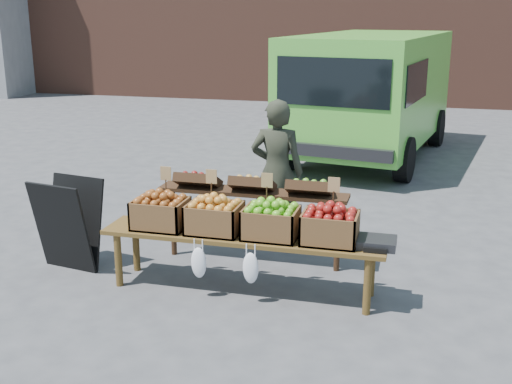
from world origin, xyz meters
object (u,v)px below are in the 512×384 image
(back_table, at_px, (253,216))
(weighing_scale, at_px, (377,243))
(delivery_van, at_px, (371,97))
(crate_russet_pears, at_px, (214,218))
(vendor, at_px, (277,172))
(crate_red_apples, at_px, (271,223))
(crate_golden_apples, at_px, (160,214))
(display_bench, at_px, (243,263))
(chalkboard_sign, at_px, (69,224))
(crate_green_apples, at_px, (330,228))

(back_table, relative_size, weighing_scale, 6.18)
(delivery_van, relative_size, crate_russet_pears, 9.82)
(vendor, distance_m, crate_red_apples, 1.48)
(crate_golden_apples, bearing_deg, weighing_scale, 0.00)
(display_bench, distance_m, weighing_scale, 1.29)
(crate_russet_pears, xyz_separation_m, weighing_scale, (1.53, 0.00, -0.10))
(back_table, distance_m, crate_golden_apples, 1.04)
(vendor, bearing_deg, crate_red_apples, 97.93)
(vendor, xyz_separation_m, weighing_scale, (1.25, -1.45, -0.22))
(chalkboard_sign, height_order, display_bench, chalkboard_sign)
(delivery_van, bearing_deg, crate_golden_apples, -93.58)
(back_table, bearing_deg, delivery_van, 82.67)
(crate_green_apples, bearing_deg, crate_golden_apples, 180.00)
(vendor, distance_m, display_bench, 1.55)
(vendor, relative_size, back_table, 0.79)
(back_table, bearing_deg, crate_golden_apples, -135.40)
(vendor, relative_size, chalkboard_sign, 1.71)
(delivery_van, relative_size, vendor, 2.96)
(display_bench, relative_size, crate_red_apples, 5.40)
(delivery_van, height_order, vendor, delivery_van)
(vendor, distance_m, weighing_scale, 1.93)
(back_table, xyz_separation_m, display_bench, (0.09, -0.72, -0.24))
(back_table, bearing_deg, vendor, 82.96)
(delivery_van, distance_m, weighing_scale, 6.29)
(crate_green_apples, bearing_deg, crate_russet_pears, 180.00)
(display_bench, height_order, crate_green_apples, crate_green_apples)
(weighing_scale, bearing_deg, crate_golden_apples, 180.00)
(vendor, xyz_separation_m, back_table, (-0.09, -0.73, -0.31))
(display_bench, height_order, weighing_scale, weighing_scale)
(vendor, distance_m, crate_russet_pears, 1.48)
(crate_green_apples, height_order, weighing_scale, crate_green_apples)
(crate_russet_pears, relative_size, crate_green_apples, 1.00)
(display_bench, bearing_deg, crate_golden_apples, 180.00)
(back_table, relative_size, crate_red_apples, 4.20)
(back_table, height_order, crate_green_apples, back_table)
(crate_red_apples, bearing_deg, weighing_scale, 0.00)
(vendor, relative_size, crate_red_apples, 3.32)
(back_table, distance_m, crate_red_apples, 0.83)
(crate_russet_pears, height_order, crate_green_apples, same)
(delivery_van, xyz_separation_m, crate_golden_apples, (-1.44, -6.24, -0.39))
(weighing_scale, bearing_deg, back_table, 151.84)
(crate_red_apples, height_order, weighing_scale, crate_red_apples)
(display_bench, height_order, crate_red_apples, crate_red_apples)
(crate_russet_pears, bearing_deg, display_bench, 0.00)
(back_table, height_order, weighing_scale, back_table)
(back_table, height_order, crate_red_apples, back_table)
(delivery_van, bearing_deg, crate_green_apples, -78.65)
(crate_red_apples, bearing_deg, crate_golden_apples, 180.00)
(back_table, height_order, display_bench, back_table)
(crate_russet_pears, height_order, crate_red_apples, same)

